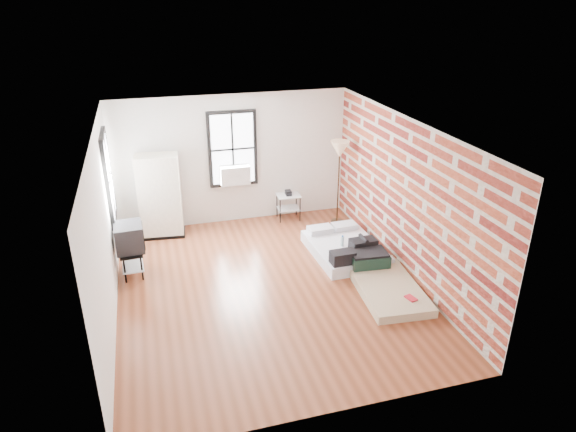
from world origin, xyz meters
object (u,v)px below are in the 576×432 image
object	(u,v)px
wardrobe	(160,196)
side_table	(288,200)
tv_stand	(130,239)
mattress_bare	(382,279)
mattress_main	(345,248)
floor_lamp	(340,153)

from	to	relation	value
wardrobe	side_table	distance (m)	2.79
tv_stand	wardrobe	bearing A→B (deg)	65.27
mattress_bare	wardrobe	distance (m)	4.78
side_table	tv_stand	bearing A→B (deg)	-155.07
mattress_bare	tv_stand	bearing A→B (deg)	163.32
mattress_main	side_table	distance (m)	2.07
mattress_main	side_table	xyz separation A→B (m)	(-0.59, 1.96, 0.31)
tv_stand	floor_lamp	bearing A→B (deg)	12.01
mattress_bare	tv_stand	distance (m)	4.50
wardrobe	tv_stand	xyz separation A→B (m)	(-0.62, -1.50, -0.17)
mattress_bare	side_table	size ratio (longest dim) A/B	2.89
mattress_bare	tv_stand	world-z (taller)	tv_stand
wardrobe	tv_stand	size ratio (longest dim) A/B	1.79
floor_lamp	side_table	bearing A→B (deg)	155.37
wardrobe	side_table	world-z (taller)	wardrobe
mattress_main	floor_lamp	distance (m)	2.12
wardrobe	side_table	size ratio (longest dim) A/B	2.58
floor_lamp	mattress_bare	bearing A→B (deg)	-94.38
mattress_main	floor_lamp	world-z (taller)	floor_lamp
floor_lamp	tv_stand	world-z (taller)	floor_lamp
side_table	wardrobe	bearing A→B (deg)	-178.54
side_table	floor_lamp	size ratio (longest dim) A/B	0.37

